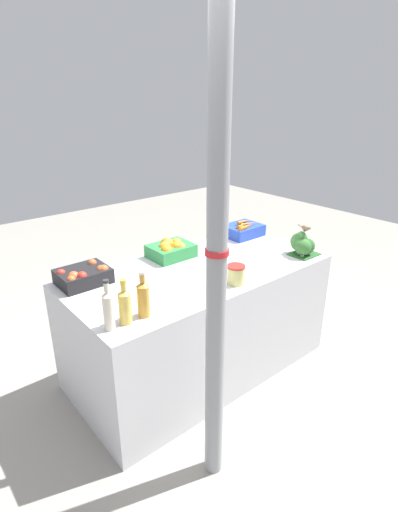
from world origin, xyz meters
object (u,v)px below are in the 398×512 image
(orange_crate, at_px, (171,249))
(juice_bottle_amber, at_px, (143,298))
(broccoli_pile, at_px, (302,245))
(juice_bottle_golden, at_px, (125,305))
(apple_crate, at_px, (83,276))
(carrot_crate, at_px, (243,230))
(support_pole, at_px, (217,253))
(pickle_jar, at_px, (236,274))
(sparrow_bird, at_px, (306,228))
(juice_bottle_cloudy, at_px, (108,309))

(orange_crate, distance_m, juice_bottle_amber, 0.89)
(broccoli_pile, xyz_separation_m, juice_bottle_golden, (-1.58, -0.00, 0.02))
(apple_crate, height_order, carrot_crate, carrot_crate)
(support_pole, height_order, apple_crate, support_pole)
(pickle_jar, bearing_deg, juice_bottle_amber, 177.17)
(apple_crate, bearing_deg, sparrow_bird, -21.85)
(carrot_crate, distance_m, juice_bottle_amber, 1.56)
(orange_crate, xyz_separation_m, juice_bottle_golden, (-0.76, -0.62, 0.04))
(apple_crate, height_order, sparrow_bird, sparrow_bird)
(apple_crate, xyz_separation_m, broccoli_pile, (1.54, -0.61, 0.03))
(apple_crate, height_order, juice_bottle_golden, juice_bottle_golden)
(broccoli_pile, bearing_deg, juice_bottle_golden, -179.98)
(support_pole, bearing_deg, broccoli_pile, 19.35)
(support_pole, distance_m, carrot_crate, 1.75)
(support_pole, distance_m, juice_bottle_amber, 0.62)
(pickle_jar, relative_size, sparrow_bird, 0.96)
(broccoli_pile, xyz_separation_m, sparrow_bird, (0.01, -0.01, 0.14))
(juice_bottle_golden, distance_m, pickle_jar, 0.82)
(orange_crate, height_order, juice_bottle_amber, juice_bottle_amber)
(apple_crate, distance_m, pickle_jar, 1.01)
(apple_crate, relative_size, broccoli_pile, 1.41)
(support_pole, relative_size, sparrow_bird, 19.90)
(juice_bottle_cloudy, xyz_separation_m, pickle_jar, (0.91, -0.03, -0.06))
(apple_crate, distance_m, orange_crate, 0.72)
(juice_bottle_cloudy, bearing_deg, pickle_jar, -2.16)
(broccoli_pile, bearing_deg, juice_bottle_amber, -179.98)
(orange_crate, height_order, broccoli_pile, broccoli_pile)
(apple_crate, xyz_separation_m, pickle_jar, (0.78, -0.65, 0.01))
(juice_bottle_cloudy, relative_size, juice_bottle_amber, 1.06)
(support_pole, bearing_deg, juice_bottle_golden, 117.31)
(support_pole, relative_size, juice_bottle_cloudy, 9.26)
(orange_crate, bearing_deg, sparrow_bird, -37.17)
(carrot_crate, height_order, juice_bottle_golden, juice_bottle_golden)
(carrot_crate, height_order, pickle_jar, carrot_crate)
(support_pole, height_order, pickle_jar, support_pole)
(support_pole, xyz_separation_m, orange_crate, (0.52, 1.09, -0.43))
(broccoli_pile, relative_size, pickle_jar, 1.78)
(apple_crate, height_order, juice_bottle_amber, juice_bottle_amber)
(broccoli_pile, distance_m, pickle_jar, 0.76)
(apple_crate, xyz_separation_m, juice_bottle_golden, (-0.04, -0.61, 0.05))
(pickle_jar, bearing_deg, carrot_crate, 41.64)
(juice_bottle_cloudy, bearing_deg, juice_bottle_amber, 0.00)
(carrot_crate, distance_m, pickle_jar, 0.98)
(broccoli_pile, distance_m, juice_bottle_golden, 1.58)
(support_pole, height_order, juice_bottle_amber, support_pole)
(apple_crate, xyz_separation_m, juice_bottle_cloudy, (-0.14, -0.61, 0.06))
(carrot_crate, height_order, juice_bottle_amber, juice_bottle_amber)
(support_pole, relative_size, pickle_jar, 20.80)
(pickle_jar, bearing_deg, apple_crate, 140.23)
(broccoli_pile, xyz_separation_m, pickle_jar, (-0.76, -0.03, -0.02))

